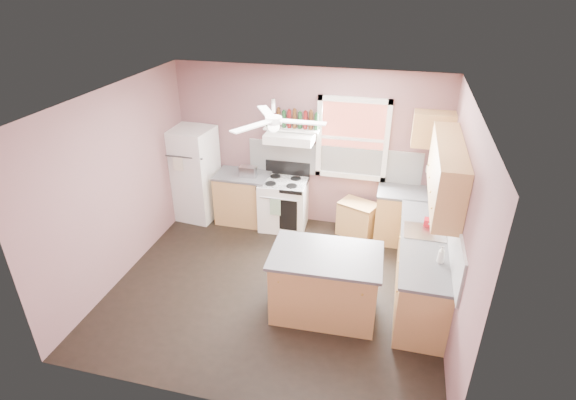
% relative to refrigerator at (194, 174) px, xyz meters
% --- Properties ---
extents(floor, '(4.50, 4.50, 0.00)m').
position_rel_refrigerator_xyz_m(floor, '(1.94, -1.66, -0.83)').
color(floor, black).
rests_on(floor, ground).
extents(ceiling, '(4.50, 4.50, 0.00)m').
position_rel_refrigerator_xyz_m(ceiling, '(1.94, -1.66, 1.87)').
color(ceiling, white).
rests_on(ceiling, ground).
extents(wall_back, '(4.50, 0.05, 2.70)m').
position_rel_refrigerator_xyz_m(wall_back, '(1.94, 0.36, 0.52)').
color(wall_back, '#765051').
rests_on(wall_back, ground).
extents(wall_right, '(0.05, 4.00, 2.70)m').
position_rel_refrigerator_xyz_m(wall_right, '(4.21, -1.66, 0.52)').
color(wall_right, '#765051').
rests_on(wall_right, ground).
extents(wall_left, '(0.05, 4.00, 2.70)m').
position_rel_refrigerator_xyz_m(wall_left, '(-0.34, -1.66, 0.52)').
color(wall_left, '#765051').
rests_on(wall_left, ground).
extents(backsplash_back, '(2.90, 0.03, 0.55)m').
position_rel_refrigerator_xyz_m(backsplash_back, '(2.39, 0.32, 0.35)').
color(backsplash_back, white).
rests_on(backsplash_back, wall_back).
extents(backsplash_right, '(0.03, 2.60, 0.55)m').
position_rel_refrigerator_xyz_m(backsplash_right, '(4.17, -1.36, 0.35)').
color(backsplash_right, white).
rests_on(backsplash_right, wall_right).
extents(window_view, '(1.00, 0.02, 1.20)m').
position_rel_refrigerator_xyz_m(window_view, '(2.69, 0.32, 0.77)').
color(window_view, brown).
rests_on(window_view, wall_back).
extents(window_frame, '(1.16, 0.07, 1.36)m').
position_rel_refrigerator_xyz_m(window_frame, '(2.69, 0.29, 0.77)').
color(window_frame, white).
rests_on(window_frame, wall_back).
extents(refrigerator, '(0.77, 0.75, 1.65)m').
position_rel_refrigerator_xyz_m(refrigerator, '(0.00, 0.00, 0.00)').
color(refrigerator, white).
rests_on(refrigerator, floor).
extents(base_cabinet_left, '(0.90, 0.60, 0.86)m').
position_rel_refrigerator_xyz_m(base_cabinet_left, '(0.88, 0.04, -0.40)').
color(base_cabinet_left, '#B08649').
rests_on(base_cabinet_left, floor).
extents(counter_left, '(0.92, 0.62, 0.04)m').
position_rel_refrigerator_xyz_m(counter_left, '(0.88, 0.04, 0.05)').
color(counter_left, '#4B4B4D').
rests_on(counter_left, base_cabinet_left).
extents(toaster, '(0.28, 0.16, 0.18)m').
position_rel_refrigerator_xyz_m(toaster, '(1.01, -0.02, 0.16)').
color(toaster, silver).
rests_on(toaster, counter_left).
extents(stove, '(0.82, 0.69, 0.86)m').
position_rel_refrigerator_xyz_m(stove, '(1.62, 0.01, -0.40)').
color(stove, white).
rests_on(stove, floor).
extents(range_hood, '(0.78, 0.50, 0.14)m').
position_rel_refrigerator_xyz_m(range_hood, '(1.71, 0.09, 0.79)').
color(range_hood, white).
rests_on(range_hood, wall_back).
extents(bottle_shelf, '(0.90, 0.26, 0.03)m').
position_rel_refrigerator_xyz_m(bottle_shelf, '(1.71, 0.21, 0.89)').
color(bottle_shelf, white).
rests_on(bottle_shelf, range_hood).
extents(cart, '(0.70, 0.59, 0.60)m').
position_rel_refrigerator_xyz_m(cart, '(2.89, 0.03, -0.53)').
color(cart, '#B08649').
rests_on(cart, floor).
extents(base_cabinet_corner, '(1.00, 0.60, 0.86)m').
position_rel_refrigerator_xyz_m(base_cabinet_corner, '(3.69, 0.04, -0.40)').
color(base_cabinet_corner, '#B08649').
rests_on(base_cabinet_corner, floor).
extents(base_cabinet_right, '(0.60, 2.20, 0.86)m').
position_rel_refrigerator_xyz_m(base_cabinet_right, '(3.89, -1.36, -0.40)').
color(base_cabinet_right, '#B08649').
rests_on(base_cabinet_right, floor).
extents(counter_corner, '(1.02, 0.62, 0.04)m').
position_rel_refrigerator_xyz_m(counter_corner, '(3.69, 0.04, 0.05)').
color(counter_corner, '#4B4B4D').
rests_on(counter_corner, base_cabinet_corner).
extents(counter_right, '(0.62, 2.22, 0.04)m').
position_rel_refrigerator_xyz_m(counter_right, '(3.88, -1.36, 0.05)').
color(counter_right, '#4B4B4D').
rests_on(counter_right, base_cabinet_right).
extents(sink, '(0.55, 0.45, 0.03)m').
position_rel_refrigerator_xyz_m(sink, '(3.88, -1.16, 0.07)').
color(sink, silver).
rests_on(sink, counter_right).
extents(faucet, '(0.03, 0.03, 0.14)m').
position_rel_refrigerator_xyz_m(faucet, '(4.04, -1.16, 0.14)').
color(faucet, silver).
rests_on(faucet, sink).
extents(upper_cabinet_right, '(0.33, 1.80, 0.76)m').
position_rel_refrigerator_xyz_m(upper_cabinet_right, '(4.02, -1.16, 0.95)').
color(upper_cabinet_right, '#B08649').
rests_on(upper_cabinet_right, wall_right).
extents(upper_cabinet_corner, '(0.60, 0.33, 0.52)m').
position_rel_refrigerator_xyz_m(upper_cabinet_corner, '(3.89, 0.17, 1.07)').
color(upper_cabinet_corner, '#B08649').
rests_on(upper_cabinet_corner, wall_back).
extents(paper_towel, '(0.26, 0.12, 0.12)m').
position_rel_refrigerator_xyz_m(paper_towel, '(4.01, 0.20, 0.42)').
color(paper_towel, white).
rests_on(paper_towel, wall_back).
extents(island, '(1.34, 0.88, 0.86)m').
position_rel_refrigerator_xyz_m(island, '(2.69, -2.00, -0.40)').
color(island, '#B08649').
rests_on(island, floor).
extents(island_top, '(1.42, 0.96, 0.04)m').
position_rel_refrigerator_xyz_m(island_top, '(2.69, -2.00, 0.05)').
color(island_top, '#4B4B4D').
rests_on(island_top, island).
extents(ceiling_fan_hub, '(0.20, 0.20, 0.08)m').
position_rel_refrigerator_xyz_m(ceiling_fan_hub, '(1.94, -1.66, 1.62)').
color(ceiling_fan_hub, white).
rests_on(ceiling_fan_hub, ceiling).
extents(soap_bottle, '(0.09, 0.09, 0.23)m').
position_rel_refrigerator_xyz_m(soap_bottle, '(4.04, -1.84, 0.19)').
color(soap_bottle, silver).
rests_on(soap_bottle, counter_right).
extents(red_caddy, '(0.19, 0.14, 0.10)m').
position_rel_refrigerator_xyz_m(red_caddy, '(3.95, -0.98, 0.12)').
color(red_caddy, '#A90E17').
rests_on(red_caddy, counter_right).
extents(wine_bottles, '(0.86, 0.06, 0.31)m').
position_rel_refrigerator_xyz_m(wine_bottles, '(1.71, 0.21, 1.05)').
color(wine_bottles, '#143819').
rests_on(wine_bottles, bottle_shelf).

